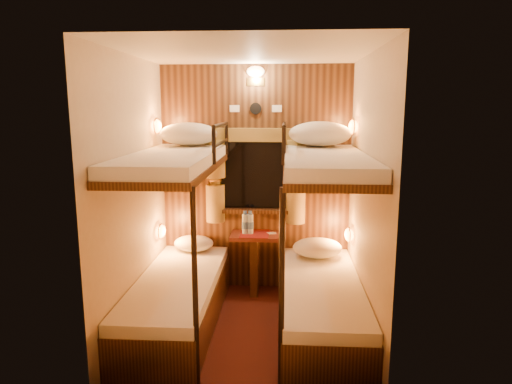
# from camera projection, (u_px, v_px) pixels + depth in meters

# --- Properties ---
(floor) EXTENTS (2.10, 2.10, 0.00)m
(floor) POSITION_uv_depth(u_px,v_px,m) (248.00, 330.00, 4.09)
(floor) COLOR #3E1C11
(floor) RESTS_ON ground
(ceiling) EXTENTS (2.10, 2.10, 0.00)m
(ceiling) POSITION_uv_depth(u_px,v_px,m) (247.00, 52.00, 3.65)
(ceiling) COLOR silver
(ceiling) RESTS_ON wall_back
(wall_back) EXTENTS (2.40, 0.00, 2.40)m
(wall_back) POSITION_uv_depth(u_px,v_px,m) (256.00, 179.00, 4.90)
(wall_back) COLOR #C6B293
(wall_back) RESTS_ON floor
(wall_front) EXTENTS (2.40, 0.00, 2.40)m
(wall_front) POSITION_uv_depth(u_px,v_px,m) (234.00, 232.00, 2.84)
(wall_front) COLOR #C6B293
(wall_front) RESTS_ON floor
(wall_left) EXTENTS (0.00, 2.40, 2.40)m
(wall_left) POSITION_uv_depth(u_px,v_px,m) (132.00, 197.00, 3.93)
(wall_left) COLOR #C6B293
(wall_left) RESTS_ON floor
(wall_right) EXTENTS (0.00, 2.40, 2.40)m
(wall_right) POSITION_uv_depth(u_px,v_px,m) (367.00, 200.00, 3.80)
(wall_right) COLOR #C6B293
(wall_right) RESTS_ON floor
(back_panel) EXTENTS (2.00, 0.03, 2.40)m
(back_panel) POSITION_uv_depth(u_px,v_px,m) (256.00, 180.00, 4.88)
(back_panel) COLOR black
(back_panel) RESTS_ON floor
(bunk_left) EXTENTS (0.72, 1.90, 1.82)m
(bunk_left) POSITION_uv_depth(u_px,v_px,m) (177.00, 266.00, 4.10)
(bunk_left) COLOR black
(bunk_left) RESTS_ON floor
(bunk_right) EXTENTS (0.72, 1.90, 1.82)m
(bunk_right) POSITION_uv_depth(u_px,v_px,m) (322.00, 269.00, 4.01)
(bunk_right) COLOR black
(bunk_right) RESTS_ON floor
(window) EXTENTS (1.00, 0.12, 0.79)m
(window) POSITION_uv_depth(u_px,v_px,m) (256.00, 182.00, 4.86)
(window) COLOR black
(window) RESTS_ON back_panel
(curtains) EXTENTS (1.10, 0.22, 1.00)m
(curtains) POSITION_uv_depth(u_px,v_px,m) (255.00, 175.00, 4.81)
(curtains) COLOR olive
(curtains) RESTS_ON back_panel
(back_fixtures) EXTENTS (0.54, 0.09, 0.48)m
(back_fixtures) POSITION_uv_depth(u_px,v_px,m) (256.00, 79.00, 4.66)
(back_fixtures) COLOR black
(back_fixtures) RESTS_ON back_panel
(reading_lamps) EXTENTS (2.00, 0.20, 1.25)m
(reading_lamps) POSITION_uv_depth(u_px,v_px,m) (254.00, 181.00, 4.55)
(reading_lamps) COLOR orange
(reading_lamps) RESTS_ON wall_left
(table) EXTENTS (0.50, 0.34, 0.66)m
(table) POSITION_uv_depth(u_px,v_px,m) (255.00, 255.00, 4.85)
(table) COLOR #5C1915
(table) RESTS_ON floor
(bottle_left) EXTENTS (0.07, 0.07, 0.25)m
(bottle_left) POSITION_uv_depth(u_px,v_px,m) (245.00, 224.00, 4.79)
(bottle_left) COLOR #99BFE5
(bottle_left) RESTS_ON table
(bottle_right) EXTENTS (0.07, 0.07, 0.25)m
(bottle_right) POSITION_uv_depth(u_px,v_px,m) (250.00, 224.00, 4.79)
(bottle_right) COLOR #99BFE5
(bottle_right) RESTS_ON table
(sachet_a) EXTENTS (0.10, 0.09, 0.01)m
(sachet_a) POSITION_uv_depth(u_px,v_px,m) (271.00, 233.00, 4.82)
(sachet_a) COLOR silver
(sachet_a) RESTS_ON table
(sachet_b) EXTENTS (0.08, 0.07, 0.01)m
(sachet_b) POSITION_uv_depth(u_px,v_px,m) (273.00, 233.00, 4.82)
(sachet_b) COLOR silver
(sachet_b) RESTS_ON table
(pillow_lower_left) EXTENTS (0.42, 0.30, 0.17)m
(pillow_lower_left) POSITION_uv_depth(u_px,v_px,m) (194.00, 243.00, 4.85)
(pillow_lower_left) COLOR silver
(pillow_lower_left) RESTS_ON bunk_left
(pillow_lower_right) EXTENTS (0.50, 0.36, 0.20)m
(pillow_lower_right) POSITION_uv_depth(u_px,v_px,m) (317.00, 248.00, 4.64)
(pillow_lower_right) COLOR silver
(pillow_lower_right) RESTS_ON bunk_right
(pillow_upper_left) EXTENTS (0.58, 0.41, 0.23)m
(pillow_upper_left) POSITION_uv_depth(u_px,v_px,m) (189.00, 134.00, 4.53)
(pillow_upper_left) COLOR silver
(pillow_upper_left) RESTS_ON bunk_left
(pillow_upper_right) EXTENTS (0.61, 0.44, 0.24)m
(pillow_upper_right) POSITION_uv_depth(u_px,v_px,m) (320.00, 134.00, 4.45)
(pillow_upper_right) COLOR silver
(pillow_upper_right) RESTS_ON bunk_right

